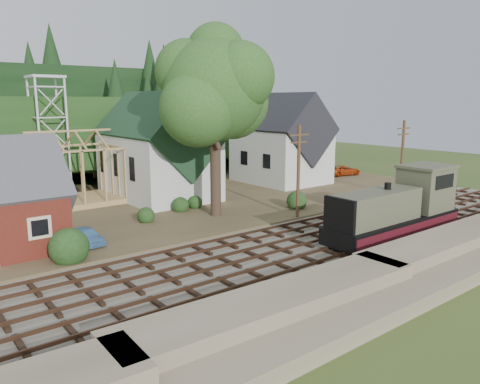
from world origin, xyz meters
TOP-DOWN VIEW (x-y plane):
  - ground at (0.00, 0.00)m, footprint 140.00×140.00m
  - embankment at (0.00, -8.50)m, footprint 64.00×5.00m
  - railroad_bed at (0.00, 0.00)m, footprint 64.00×11.00m
  - village_flat at (0.00, 18.00)m, footprint 64.00×26.00m
  - hillside at (0.00, 42.00)m, footprint 70.00×28.96m
  - ridge at (0.00, 58.00)m, footprint 80.00×20.00m
  - church at (2.00, 19.68)m, footprint 8.40×15.17m
  - farmhouse at (18.00, 19.00)m, footprint 8.40×10.80m
  - timber_frame at (-6.00, 22.00)m, footprint 8.20×6.20m
  - lattice_tower at (-6.00, 28.00)m, footprint 3.20×3.20m
  - big_tree at (2.17, 10.08)m, footprint 10.90×8.40m
  - telegraph_pole_near at (7.00, 5.20)m, footprint 2.20×0.28m
  - telegraph_pole_far at (22.00, 5.20)m, footprint 2.20×0.28m
  - locomotive at (9.06, -3.00)m, footprint 12.47×3.12m
  - car_blue at (-9.66, 8.75)m, footprint 1.69×3.53m
  - car_red at (28.00, 17.48)m, footprint 4.98×3.01m

SIDE VIEW (x-z plane):
  - ground at x=0.00m, z-range 0.00..0.00m
  - embankment at x=0.00m, z-range -0.80..0.80m
  - hillside at x=0.00m, z-range -6.37..6.37m
  - ridge at x=0.00m, z-range -6.00..6.00m
  - railroad_bed at x=0.00m, z-range 0.00..0.16m
  - village_flat at x=0.00m, z-range 0.00..0.30m
  - car_blue at x=-9.66m, z-range 0.30..1.46m
  - car_red at x=28.00m, z-range 0.30..1.59m
  - locomotive at x=9.06m, z-range -0.30..4.68m
  - timber_frame at x=-6.00m, z-range -0.23..6.76m
  - telegraph_pole_near at x=7.00m, z-range 0.25..8.25m
  - telegraph_pole_far at x=22.00m, z-range 0.25..8.25m
  - farmhouse at x=18.00m, z-range -0.43..10.17m
  - church at x=2.00m, z-range -1.32..11.68m
  - lattice_tower at x=-6.00m, z-range 3.97..16.10m
  - big_tree at x=2.17m, z-range 2.87..17.57m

